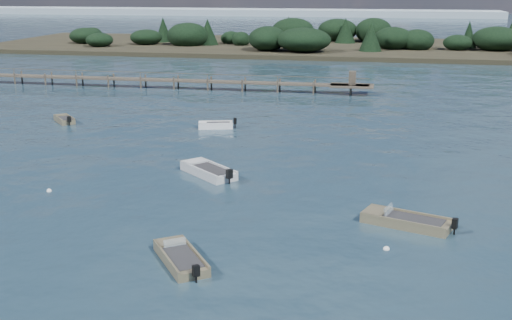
% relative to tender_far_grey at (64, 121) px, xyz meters
% --- Properties ---
extents(ground, '(400.00, 400.00, 0.00)m').
position_rel_tender_far_grey_xyz_m(ground, '(21.50, 33.00, -0.15)').
color(ground, '#162935').
rests_on(ground, ground).
extents(tender_far_grey, '(2.96, 3.07, 1.10)m').
position_rel_tender_far_grey_xyz_m(tender_far_grey, '(0.00, 0.00, 0.00)').
color(tender_far_grey, '#756B4E').
rests_on(tender_far_grey, ground).
extents(dinghy_mid_grey, '(4.57, 4.35, 1.26)m').
position_rel_tender_far_grey_xyz_m(dinghy_mid_grey, '(17.73, -13.81, 0.02)').
color(dinghy_mid_grey, '#B1B6B8').
rests_on(dinghy_mid_grey, ground).
extents(dinghy_near_olive, '(3.60, 4.23, 1.08)m').
position_rel_tender_far_grey_xyz_m(dinghy_near_olive, '(20.23, -27.72, -0.01)').
color(dinghy_near_olive, '#756B4E').
rests_on(dinghy_near_olive, ground).
extents(tender_far_white, '(3.49, 1.98, 1.17)m').
position_rel_tender_far_grey_xyz_m(tender_far_white, '(14.52, 0.33, 0.01)').
color(tender_far_white, white).
rests_on(tender_far_white, ground).
extents(dinghy_mid_white_a, '(5.06, 3.20, 1.17)m').
position_rel_tender_far_grey_xyz_m(dinghy_mid_white_a, '(30.65, -20.78, -0.00)').
color(dinghy_mid_white_a, '#756B4E').
rests_on(dinghy_mid_white_a, ground).
extents(buoy_b, '(0.32, 0.32, 0.32)m').
position_rel_tender_far_grey_xyz_m(buoy_b, '(29.64, -24.28, -0.15)').
color(buoy_b, white).
rests_on(buoy_b, ground).
extents(buoy_c, '(0.32, 0.32, 0.32)m').
position_rel_tender_far_grey_xyz_m(buoy_c, '(8.89, -19.17, -0.15)').
color(buoy_c, white).
rests_on(buoy_c, ground).
extents(jetty, '(64.50, 3.20, 3.40)m').
position_rel_tender_far_grey_xyz_m(jetty, '(-0.24, 20.99, 0.83)').
color(jetty, '#4A4236').
rests_on(jetty, ground).
extents(far_headland, '(190.00, 40.00, 5.80)m').
position_rel_tender_far_grey_xyz_m(far_headland, '(46.50, 73.00, 1.81)').
color(far_headland, black).
rests_on(far_headland, ground).
extents(distant_haze, '(280.00, 20.00, 2.40)m').
position_rel_tender_far_grey_xyz_m(distant_haze, '(-68.50, 203.00, -0.15)').
color(distant_haze, '#90A4B2').
rests_on(distant_haze, ground).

